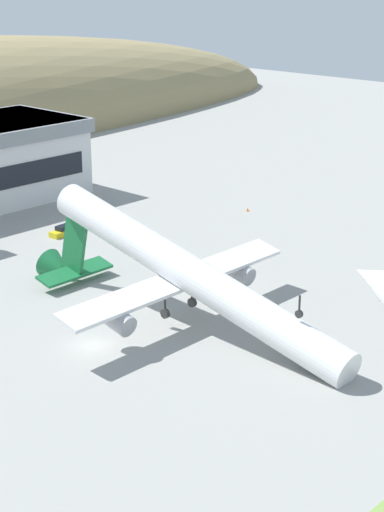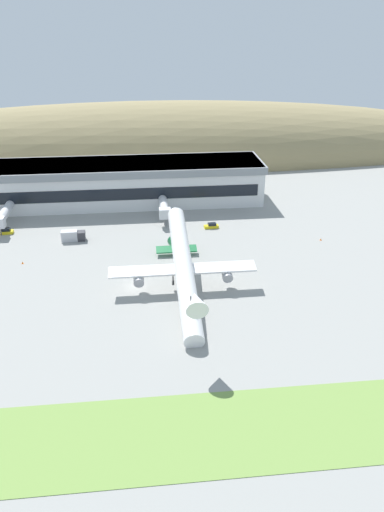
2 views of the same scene
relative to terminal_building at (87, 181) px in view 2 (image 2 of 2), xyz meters
name	(u,v)px [view 2 (image 2 of 2)]	position (x,y,z in m)	size (l,w,h in m)	color
ground_plane	(135,286)	(14.52, -57.71, -7.42)	(400.69, 400.69, 0.00)	gray
grass_strip_foreground	(137,438)	(14.52, -103.25, -7.38)	(360.62, 16.96, 0.08)	#759947
hill_backdrop	(156,155)	(24.59, 59.20, -7.42)	(320.55, 62.86, 45.87)	#8E7F56
terminal_building	(87,181)	(0.00, 0.00, 0.00)	(113.19, 21.08, 13.10)	silver
jetway_0	(3,215)	(-22.58, -18.88, -3.42)	(3.38, 16.11, 5.43)	silver
jetway_1	(164,208)	(23.62, -17.77, -3.42)	(3.38, 14.01, 5.43)	silver
cargo_airplane	(183,268)	(25.33, -61.06, -1.57)	(32.68, 51.33, 15.50)	white
service_car_0	(211,226)	(36.84, -25.34, -6.81)	(4.26, 1.96, 1.47)	gold
service_car_1	(5,231)	(-21.60, -23.18, -6.77)	(4.52, 2.02, 1.57)	gold
fuel_truck	(73,236)	(-2.01, -30.12, -6.03)	(6.50, 2.53, 2.87)	#333338
traffic_cone_0	(23,263)	(-13.14, -43.08, -7.13)	(0.52, 0.52, 0.58)	orange
traffic_cone_1	(321,239)	(65.40, -37.34, -7.13)	(0.52, 0.52, 0.58)	orange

